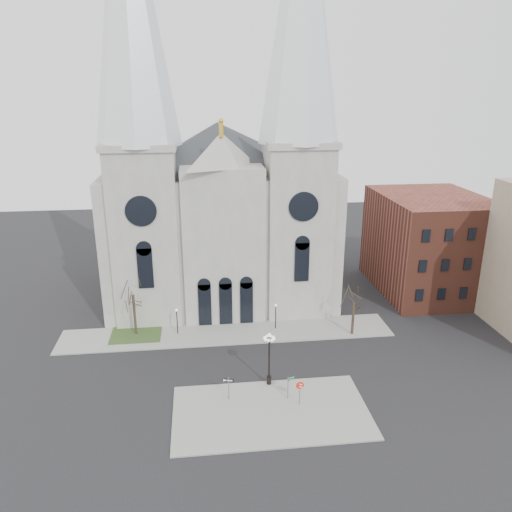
{
  "coord_description": "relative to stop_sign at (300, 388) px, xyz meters",
  "views": [
    {
      "loc": [
        -2.96,
        -43.46,
        28.51
      ],
      "look_at": [
        3.15,
        8.0,
        10.88
      ],
      "focal_mm": 35.0,
      "sensor_mm": 36.0,
      "label": 1
    }
  ],
  "objects": [
    {
      "name": "ground",
      "position": [
        -5.82,
        4.23,
        -1.94
      ],
      "size": [
        160.0,
        160.0,
        0.0
      ],
      "primitive_type": "plane",
      "color": "black",
      "rests_on": "ground"
    },
    {
      "name": "ped_lamp_left",
      "position": [
        -11.82,
        15.73,
        0.39
      ],
      "size": [
        0.32,
        0.32,
        3.26
      ],
      "color": "black",
      "rests_on": "sidewalk_far"
    },
    {
      "name": "street_name_sign",
      "position": [
        -0.85,
        1.08,
        -0.41
      ],
      "size": [
        0.71,
        0.33,
        2.35
      ],
      "rotation": [
        0.0,
        0.0,
        0.39
      ],
      "color": "slate",
      "rests_on": "sidewalk_near"
    },
    {
      "name": "sidewalk_far",
      "position": [
        -5.82,
        15.23,
        -1.87
      ],
      "size": [
        40.0,
        6.0,
        0.14
      ],
      "primitive_type": "cube",
      "color": "gray",
      "rests_on": "ground"
    },
    {
      "name": "grass_patch",
      "position": [
        -16.82,
        16.23,
        -1.85
      ],
      "size": [
        6.0,
        5.0,
        0.18
      ],
      "primitive_type": "cube",
      "color": "#27421C",
      "rests_on": "ground"
    },
    {
      "name": "one_way_sign",
      "position": [
        -6.56,
        1.64,
        -0.23
      ],
      "size": [
        1.01,
        0.26,
        2.34
      ],
      "rotation": [
        0.0,
        0.0,
        -0.21
      ],
      "color": "slate",
      "rests_on": "sidewalk_near"
    },
    {
      "name": "tree_right",
      "position": [
        9.18,
        13.23,
        2.53
      ],
      "size": [
        3.2,
        3.2,
        6.0
      ],
      "color": "black",
      "rests_on": "ground"
    },
    {
      "name": "bg_building_brick",
      "position": [
        24.18,
        26.23,
        5.06
      ],
      "size": [
        14.0,
        18.0,
        14.0
      ],
      "primitive_type": "cube",
      "color": "brown",
      "rests_on": "ground"
    },
    {
      "name": "globe_lamp",
      "position": [
        -2.37,
        3.73,
        1.76
      ],
      "size": [
        1.55,
        1.55,
        5.67
      ],
      "rotation": [
        0.0,
        0.0,
        -0.33
      ],
      "color": "black",
      "rests_on": "sidewalk_near"
    },
    {
      "name": "ped_lamp_right",
      "position": [
        0.18,
        15.73,
        0.39
      ],
      "size": [
        0.32,
        0.32,
        3.26
      ],
      "color": "black",
      "rests_on": "sidewalk_far"
    },
    {
      "name": "tree_left",
      "position": [
        -16.82,
        16.23,
        3.65
      ],
      "size": [
        3.2,
        3.2,
        7.5
      ],
      "color": "black",
      "rests_on": "ground"
    },
    {
      "name": "sidewalk_near",
      "position": [
        -2.82,
        -0.77,
        -1.87
      ],
      "size": [
        18.0,
        10.0,
        0.14
      ],
      "primitive_type": "cube",
      "color": "gray",
      "rests_on": "ground"
    },
    {
      "name": "cathedral",
      "position": [
        -5.82,
        27.09,
        16.54
      ],
      "size": [
        33.0,
        26.66,
        54.0
      ],
      "color": "gray",
      "rests_on": "ground"
    },
    {
      "name": "stop_sign",
      "position": [
        0.0,
        0.0,
        0.0
      ],
      "size": [
        0.86,
        0.33,
        2.52
      ],
      "rotation": [
        0.0,
        0.0,
        -0.35
      ],
      "color": "slate",
      "rests_on": "sidewalk_near"
    }
  ]
}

